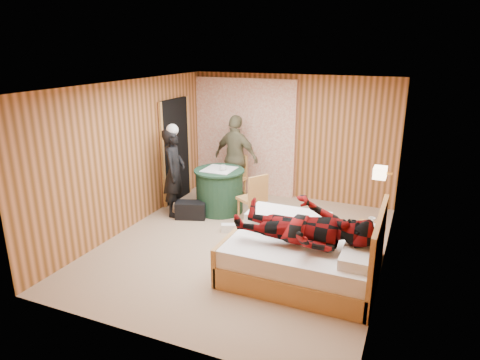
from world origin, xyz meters
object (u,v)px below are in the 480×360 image
at_px(bed, 305,255).
at_px(chair_near, 254,195).
at_px(wall_lamp, 380,173).
at_px(duffel_bag, 191,210).
at_px(round_table, 220,190).
at_px(man_on_bed, 304,216).
at_px(chair_far, 236,174).
at_px(woman_standing, 174,172).
at_px(nightstand, 369,243).
at_px(man_at_table, 236,158).

bearing_deg(bed, chair_near, 132.48).
relative_size(wall_lamp, duffel_bag, 0.48).
relative_size(round_table, duffel_bag, 1.73).
bearing_deg(round_table, bed, -38.81).
xyz_separation_m(round_table, man_on_bed, (2.13, -1.92, 0.54)).
distance_m(chair_far, woman_standing, 1.41).
bearing_deg(nightstand, duffel_bag, 173.37).
bearing_deg(duffel_bag, round_table, 37.54).
xyz_separation_m(chair_near, man_at_table, (-0.82, 1.08, 0.33)).
bearing_deg(duffel_bag, chair_near, -8.24).
bearing_deg(wall_lamp, woman_standing, 176.17).
distance_m(nightstand, woman_standing, 3.62).
relative_size(round_table, woman_standing, 0.58).
xyz_separation_m(duffel_bag, man_on_bed, (2.46, -1.40, 0.81)).
bearing_deg(bed, wall_lamp, 51.33).
bearing_deg(round_table, man_on_bed, -42.06).
relative_size(nightstand, chair_near, 0.60).
height_order(chair_near, woman_standing, woman_standing).
relative_size(bed, chair_near, 2.18).
relative_size(chair_near, woman_standing, 0.56).
height_order(nightstand, duffel_bag, nightstand).
bearing_deg(wall_lamp, duffel_bag, 176.84).
distance_m(chair_far, duffel_bag, 1.36).
xyz_separation_m(chair_near, woman_standing, (-1.51, -0.16, 0.29)).
xyz_separation_m(bed, man_on_bed, (0.02, -0.23, 0.66)).
xyz_separation_m(nightstand, man_at_table, (-2.86, 1.68, 0.59)).
distance_m(wall_lamp, round_table, 3.11).
relative_size(bed, duffel_bag, 3.65).
relative_size(duffel_bag, woman_standing, 0.33).
xyz_separation_m(wall_lamp, bed, (-0.80, -1.00, -0.99)).
bearing_deg(round_table, chair_far, 89.45).
xyz_separation_m(round_table, woman_standing, (-0.69, -0.45, 0.39)).
bearing_deg(man_on_bed, chair_near, 128.75).
xyz_separation_m(chair_far, duffel_bag, (-0.35, -1.25, -0.39)).
distance_m(duffel_bag, woman_standing, 0.75).
height_order(woman_standing, man_on_bed, man_on_bed).
bearing_deg(duffel_bag, woman_standing, 150.96).
height_order(bed, chair_near, bed).
distance_m(round_table, duffel_bag, 0.67).
relative_size(bed, man_at_table, 1.15).
bearing_deg(duffel_bag, man_at_table, 56.34).
height_order(wall_lamp, chair_near, wall_lamp).
distance_m(nightstand, chair_far, 3.29).
distance_m(duffel_bag, man_on_bed, 2.95).
xyz_separation_m(duffel_bag, woman_standing, (-0.35, 0.06, 0.66)).
height_order(duffel_bag, woman_standing, woman_standing).
height_order(chair_far, duffel_bag, chair_far).
height_order(bed, round_table, bed).
height_order(nightstand, man_at_table, man_at_table).
xyz_separation_m(round_table, duffel_bag, (-0.34, -0.51, -0.27)).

